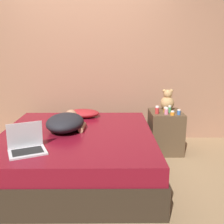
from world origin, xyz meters
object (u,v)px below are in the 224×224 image
at_px(pillow, 83,113).
at_px(bottle_green, 170,109).
at_px(bottle_orange, 172,113).
at_px(bottle_pink, 166,111).
at_px(bottle_red, 157,110).
at_px(person_lying, 66,122).
at_px(bottle_amber, 165,110).
at_px(laptop, 27,145).
at_px(teddy_bear, 167,101).
at_px(bottle_blue, 179,112).

distance_m(pillow, bottle_green, 1.19).
relative_size(bottle_green, bottle_orange, 1.70).
relative_size(bottle_pink, bottle_red, 0.91).
bearing_deg(person_lying, bottle_amber, 24.03).
distance_m(laptop, bottle_green, 1.96).
distance_m(teddy_bear, bottle_blue, 0.32).
xyz_separation_m(person_lying, bottle_green, (1.33, 0.49, 0.03)).
bearing_deg(teddy_bear, bottle_amber, -110.07).
height_order(teddy_bear, bottle_blue, teddy_bear).
height_order(bottle_amber, bottle_blue, bottle_amber).
xyz_separation_m(bottle_pink, bottle_orange, (0.07, -0.04, -0.02)).
distance_m(laptop, bottle_blue, 1.97).
distance_m(bottle_red, bottle_orange, 0.21).
height_order(bottle_blue, bottle_red, bottle_red).
bearing_deg(bottle_amber, bottle_blue, -39.98).
bearing_deg(bottle_pink, bottle_green, 57.25).
distance_m(bottle_green, bottle_orange, 0.15).
relative_size(person_lying, bottle_amber, 10.05).
height_order(teddy_bear, bottle_pink, teddy_bear).
xyz_separation_m(person_lying, teddy_bear, (1.33, 0.66, 0.12)).
xyz_separation_m(bottle_green, bottle_orange, (0.01, -0.14, -0.02)).
height_order(bottle_pink, bottle_orange, bottle_pink).
bearing_deg(bottle_amber, person_lying, -158.58).
height_order(person_lying, teddy_bear, teddy_bear).
distance_m(bottle_green, bottle_red, 0.19).
bearing_deg(teddy_bear, laptop, -140.21).
relative_size(bottle_pink, bottle_orange, 1.67).
bearing_deg(bottle_pink, pillow, 170.84).
bearing_deg(bottle_blue, pillow, 171.25).
distance_m(teddy_bear, bottle_pink, 0.29).
bearing_deg(bottle_green, person_lying, -159.75).
relative_size(teddy_bear, bottle_pink, 3.12).
distance_m(bottle_pink, bottle_red, 0.12).
bearing_deg(bottle_blue, bottle_red, 168.36).
relative_size(pillow, laptop, 1.11).
height_order(person_lying, bottle_blue, person_lying).
xyz_separation_m(pillow, laptop, (-0.40, -1.23, 0.01)).
height_order(laptop, bottle_red, laptop).
relative_size(laptop, bottle_amber, 5.44).
xyz_separation_m(teddy_bear, bottle_pink, (-0.07, -0.27, -0.08)).
bearing_deg(bottle_green, bottle_pink, -122.75).
bearing_deg(bottle_green, bottle_amber, 171.83).
xyz_separation_m(pillow, bottle_pink, (1.12, -0.18, 0.07)).
bearing_deg(teddy_bear, person_lying, -153.62).
bearing_deg(pillow, bottle_blue, -8.75).
bearing_deg(bottle_pink, bottle_red, 160.74).
height_order(bottle_blue, bottle_green, bottle_green).
height_order(laptop, bottle_orange, laptop).
relative_size(teddy_bear, bottle_green, 3.07).
bearing_deg(bottle_orange, laptop, -147.65).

